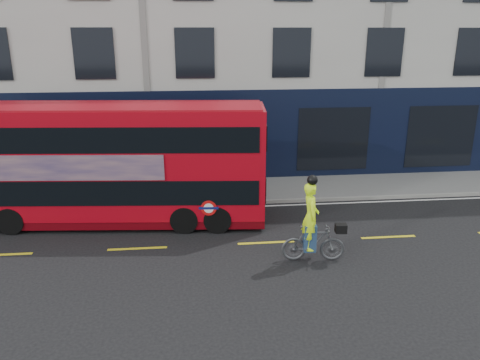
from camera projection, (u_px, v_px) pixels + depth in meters
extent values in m
plane|color=black|center=(132.00, 273.00, 12.91)|extent=(120.00, 120.00, 0.00)
cube|color=slate|center=(150.00, 193.00, 19.05)|extent=(60.00, 3.00, 0.12)
cube|color=gray|center=(147.00, 206.00, 17.63)|extent=(60.00, 0.12, 0.13)
cube|color=#BBB9B0|center=(151.00, 7.00, 22.94)|extent=(50.00, 10.00, 15.00)
cube|color=black|center=(150.00, 139.00, 19.86)|extent=(50.00, 0.08, 4.00)
cube|color=silver|center=(146.00, 210.00, 17.36)|extent=(58.00, 0.10, 0.01)
cube|color=#AA0613|center=(115.00, 160.00, 15.75)|extent=(10.20, 3.16, 3.61)
cube|color=#550309|center=(119.00, 214.00, 16.34)|extent=(10.20, 3.12, 0.27)
cube|color=black|center=(117.00, 183.00, 15.99)|extent=(9.81, 3.17, 0.82)
cube|color=black|center=(112.00, 133.00, 15.47)|extent=(9.81, 3.17, 0.82)
cube|color=maroon|center=(110.00, 106.00, 15.20)|extent=(9.99, 3.05, 0.07)
cube|color=black|center=(264.00, 182.00, 16.07)|extent=(0.22, 2.05, 0.82)
cube|color=black|center=(264.00, 132.00, 15.54)|extent=(0.22, 2.05, 0.82)
cube|color=#9E736D|center=(76.00, 168.00, 14.60)|extent=(5.46, 0.53, 0.82)
cylinder|color=red|center=(209.00, 208.00, 15.08)|extent=(0.51, 0.07, 0.51)
cylinder|color=white|center=(209.00, 208.00, 15.08)|extent=(0.33, 0.05, 0.33)
cube|color=#0C1459|center=(209.00, 208.00, 15.07)|extent=(0.64, 0.08, 0.08)
cylinder|color=black|center=(218.00, 208.00, 16.34)|extent=(1.12, 2.40, 0.91)
cylinder|color=black|center=(187.00, 208.00, 16.32)|extent=(1.12, 2.40, 0.91)
cylinder|color=black|center=(24.00, 209.00, 16.23)|extent=(1.12, 2.40, 0.91)
imported|color=#4C4E51|center=(313.00, 243.00, 13.44)|extent=(1.86, 0.70, 1.09)
imported|color=#C4F315|center=(311.00, 216.00, 13.19)|extent=(0.54, 0.76, 1.96)
cube|color=black|center=(341.00, 228.00, 13.30)|extent=(0.34, 0.28, 0.25)
cube|color=navy|center=(310.00, 237.00, 13.38)|extent=(0.38, 0.47, 0.80)
sphere|color=black|center=(312.00, 180.00, 12.86)|extent=(0.30, 0.30, 0.30)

